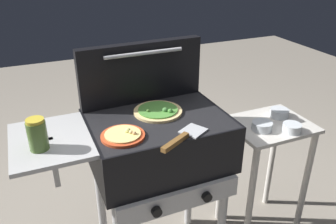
{
  "coord_description": "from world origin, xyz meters",
  "views": [
    {
      "loc": [
        -0.52,
        -1.33,
        1.63
      ],
      "look_at": [
        0.05,
        0.0,
        0.92
      ],
      "focal_mm": 37.14,
      "sensor_mm": 36.0,
      "label": 1
    }
  ],
  "objects_px": {
    "topping_bowl_far": "(279,113)",
    "topping_bowl_middle": "(262,126)",
    "grill": "(156,146)",
    "pizza_veggie": "(158,111)",
    "prep_table": "(265,155)",
    "pizza_cheese": "(123,135)",
    "spatula": "(183,137)",
    "sauce_jar": "(37,134)",
    "topping_bowl_near": "(292,128)"
  },
  "relations": [
    {
      "from": "topping_bowl_far",
      "to": "topping_bowl_middle",
      "type": "distance_m",
      "value": 0.21
    },
    {
      "from": "grill",
      "to": "topping_bowl_middle",
      "type": "bearing_deg",
      "value": -3.69
    },
    {
      "from": "grill",
      "to": "pizza_veggie",
      "type": "bearing_deg",
      "value": 57.21
    },
    {
      "from": "pizza_veggie",
      "to": "prep_table",
      "type": "distance_m",
      "value": 0.75
    },
    {
      "from": "grill",
      "to": "pizza_cheese",
      "type": "xyz_separation_m",
      "value": [
        -0.18,
        -0.1,
        0.15
      ]
    },
    {
      "from": "spatula",
      "to": "topping_bowl_far",
      "type": "xyz_separation_m",
      "value": [
        0.73,
        0.26,
        -0.15
      ]
    },
    {
      "from": "spatula",
      "to": "topping_bowl_far",
      "type": "distance_m",
      "value": 0.79
    },
    {
      "from": "grill",
      "to": "topping_bowl_middle",
      "type": "distance_m",
      "value": 0.59
    },
    {
      "from": "pizza_cheese",
      "to": "prep_table",
      "type": "distance_m",
      "value": 0.95
    },
    {
      "from": "topping_bowl_middle",
      "to": "pizza_cheese",
      "type": "bearing_deg",
      "value": -175.17
    },
    {
      "from": "grill",
      "to": "sauce_jar",
      "type": "distance_m",
      "value": 0.55
    },
    {
      "from": "pizza_cheese",
      "to": "sauce_jar",
      "type": "relative_size",
      "value": 1.41
    },
    {
      "from": "spatula",
      "to": "prep_table",
      "type": "distance_m",
      "value": 0.77
    },
    {
      "from": "sauce_jar",
      "to": "topping_bowl_far",
      "type": "relative_size",
      "value": 1.23
    },
    {
      "from": "grill",
      "to": "pizza_veggie",
      "type": "relative_size",
      "value": 4.17
    },
    {
      "from": "prep_table",
      "to": "topping_bowl_middle",
      "type": "relative_size",
      "value": 6.82
    },
    {
      "from": "prep_table",
      "to": "topping_bowl_near",
      "type": "bearing_deg",
      "value": -70.95
    },
    {
      "from": "topping_bowl_near",
      "to": "topping_bowl_far",
      "type": "height_order",
      "value": "same"
    },
    {
      "from": "sauce_jar",
      "to": "spatula",
      "type": "bearing_deg",
      "value": -15.45
    },
    {
      "from": "topping_bowl_far",
      "to": "topping_bowl_near",
      "type": "bearing_deg",
      "value": -108.24
    },
    {
      "from": "pizza_veggie",
      "to": "topping_bowl_middle",
      "type": "xyz_separation_m",
      "value": [
        0.55,
        -0.09,
        -0.15
      ]
    },
    {
      "from": "sauce_jar",
      "to": "grill",
      "type": "bearing_deg",
      "value": 6.89
    },
    {
      "from": "topping_bowl_middle",
      "to": "sauce_jar",
      "type": "bearing_deg",
      "value": -178.75
    },
    {
      "from": "sauce_jar",
      "to": "prep_table",
      "type": "height_order",
      "value": "sauce_jar"
    },
    {
      "from": "pizza_veggie",
      "to": "prep_table",
      "type": "height_order",
      "value": "pizza_veggie"
    },
    {
      "from": "spatula",
      "to": "topping_bowl_near",
      "type": "distance_m",
      "value": 0.7
    },
    {
      "from": "topping_bowl_far",
      "to": "spatula",
      "type": "bearing_deg",
      "value": -160.14
    },
    {
      "from": "prep_table",
      "to": "topping_bowl_far",
      "type": "xyz_separation_m",
      "value": [
        0.1,
        0.05,
        0.23
      ]
    },
    {
      "from": "pizza_cheese",
      "to": "prep_table",
      "type": "height_order",
      "value": "pizza_cheese"
    },
    {
      "from": "prep_table",
      "to": "grill",
      "type": "bearing_deg",
      "value": -179.63
    },
    {
      "from": "sauce_jar",
      "to": "spatula",
      "type": "height_order",
      "value": "sauce_jar"
    },
    {
      "from": "topping_bowl_middle",
      "to": "grill",
      "type": "bearing_deg",
      "value": 176.31
    },
    {
      "from": "grill",
      "to": "spatula",
      "type": "xyz_separation_m",
      "value": [
        0.04,
        -0.21,
        0.15
      ]
    },
    {
      "from": "grill",
      "to": "pizza_veggie",
      "type": "xyz_separation_m",
      "value": [
        0.03,
        0.05,
        0.15
      ]
    },
    {
      "from": "prep_table",
      "to": "pizza_cheese",
      "type": "bearing_deg",
      "value": -172.88
    },
    {
      "from": "grill",
      "to": "pizza_veggie",
      "type": "distance_m",
      "value": 0.17
    },
    {
      "from": "grill",
      "to": "sauce_jar",
      "type": "xyz_separation_m",
      "value": [
        -0.51,
        -0.06,
        0.21
      ]
    },
    {
      "from": "sauce_jar",
      "to": "topping_bowl_near",
      "type": "height_order",
      "value": "sauce_jar"
    },
    {
      "from": "grill",
      "to": "pizza_veggie",
      "type": "height_order",
      "value": "pizza_veggie"
    },
    {
      "from": "sauce_jar",
      "to": "topping_bowl_near",
      "type": "relative_size",
      "value": 1.34
    },
    {
      "from": "spatula",
      "to": "topping_bowl_near",
      "type": "height_order",
      "value": "spatula"
    },
    {
      "from": "sauce_jar",
      "to": "topping_bowl_far",
      "type": "distance_m",
      "value": 1.3
    },
    {
      "from": "grill",
      "to": "topping_bowl_far",
      "type": "distance_m",
      "value": 0.77
    },
    {
      "from": "prep_table",
      "to": "topping_bowl_far",
      "type": "distance_m",
      "value": 0.25
    },
    {
      "from": "prep_table",
      "to": "spatula",
      "type": "bearing_deg",
      "value": -161.11
    },
    {
      "from": "pizza_veggie",
      "to": "topping_bowl_far",
      "type": "bearing_deg",
      "value": -0.19
    },
    {
      "from": "sauce_jar",
      "to": "topping_bowl_middle",
      "type": "bearing_deg",
      "value": 1.25
    },
    {
      "from": "grill",
      "to": "prep_table",
      "type": "bearing_deg",
      "value": 0.37
    },
    {
      "from": "pizza_veggie",
      "to": "grill",
      "type": "bearing_deg",
      "value": -122.79
    },
    {
      "from": "sauce_jar",
      "to": "spatula",
      "type": "distance_m",
      "value": 0.57
    }
  ]
}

